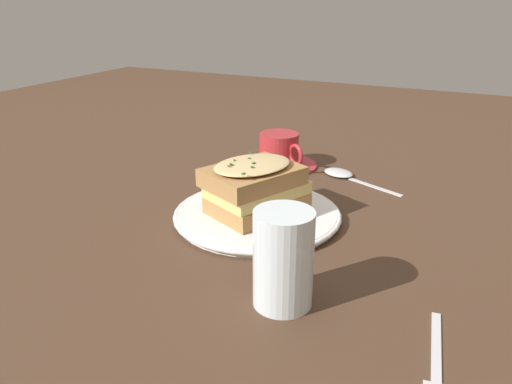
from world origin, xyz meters
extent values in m
plane|color=#473021|center=(0.00, 0.00, 0.00)|extent=(2.40, 2.40, 0.00)
cylinder|color=white|center=(-0.02, 0.00, 0.01)|extent=(0.24, 0.24, 0.01)
torus|color=white|center=(-0.02, 0.00, 0.01)|extent=(0.25, 0.25, 0.01)
cube|color=#A37542|center=(-0.02, 0.00, 0.03)|extent=(0.14, 0.16, 0.03)
cube|color=#E0C16B|center=(-0.02, 0.00, 0.05)|extent=(0.14, 0.16, 0.02)
cube|color=#A37542|center=(-0.02, 0.01, 0.07)|extent=(0.14, 0.16, 0.03)
ellipsoid|color=#DBBC7F|center=(-0.02, 0.01, 0.09)|extent=(0.13, 0.15, 0.01)
cube|color=#2D6028|center=(0.00, 0.04, 0.09)|extent=(0.00, 0.00, 0.00)
cube|color=#2D6028|center=(-0.03, 0.03, 0.09)|extent=(0.01, 0.00, 0.00)
cube|color=#2D6028|center=(0.00, -0.03, 0.09)|extent=(0.00, 0.00, 0.00)
cube|color=#2D6028|center=(-0.03, 0.02, 0.09)|extent=(0.00, 0.01, 0.00)
cube|color=#2D6028|center=(0.01, 0.02, 0.09)|extent=(0.00, 0.00, 0.00)
cube|color=#2D6028|center=(-0.01, 0.00, 0.09)|extent=(0.00, 0.00, 0.00)
cube|color=#2D6028|center=(-0.03, 0.06, 0.09)|extent=(0.00, 0.01, 0.00)
cube|color=#2D6028|center=(0.00, 0.04, 0.09)|extent=(0.01, 0.01, 0.00)
cylinder|color=#AD282D|center=(0.05, -0.24, 0.00)|extent=(0.15, 0.15, 0.01)
cylinder|color=#AD282D|center=(0.05, -0.24, 0.04)|extent=(0.08, 0.08, 0.06)
cylinder|color=#381E0F|center=(0.05, -0.24, 0.06)|extent=(0.06, 0.06, 0.00)
torus|color=#AD282D|center=(0.00, -0.21, 0.04)|extent=(0.04, 0.03, 0.04)
cylinder|color=silver|center=(-0.14, 0.18, 0.05)|extent=(0.06, 0.06, 0.11)
cube|color=silver|center=(-0.30, 0.18, 0.00)|extent=(0.02, 0.11, 0.00)
cube|color=silver|center=(-0.15, -0.21, 0.00)|extent=(0.11, 0.05, 0.00)
ellipsoid|color=silver|center=(-0.08, -0.24, 0.01)|extent=(0.07, 0.06, 0.01)
camera|label=1|loc=(-0.32, 0.61, 0.32)|focal=35.00mm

